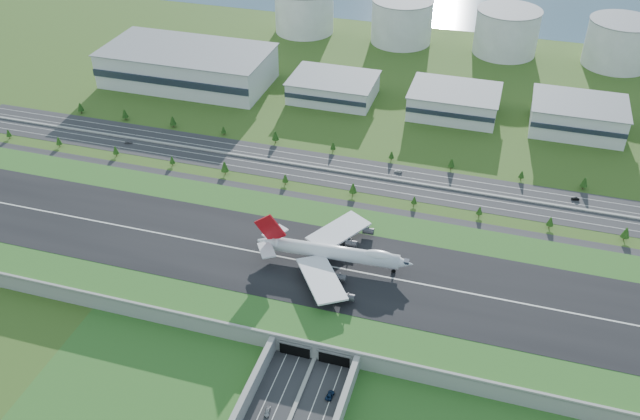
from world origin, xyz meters
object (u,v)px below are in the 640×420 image
(car_5, at_px, (575,199))
(car_7, at_px, (398,171))
(car_0, at_px, (267,412))
(car_4, at_px, (129,142))
(boeing_747, at_px, (334,252))
(car_2, at_px, (330,395))
(fuel_tank_a, at_px, (304,11))

(car_5, relative_size, car_7, 0.90)
(car_0, distance_m, car_4, 231.81)
(boeing_747, xyz_separation_m, car_0, (-2.41, -84.32, -13.65))
(car_5, xyz_separation_m, car_7, (-100.31, 0.45, -0.02))
(car_4, xyz_separation_m, car_7, (170.68, 15.43, -0.10))
(car_7, bearing_deg, car_2, -2.05)
(boeing_747, bearing_deg, car_7, 80.50)
(car_2, bearing_deg, car_7, -82.39)
(car_0, relative_size, car_2, 0.92)
(car_0, height_order, car_7, car_0)
(fuel_tank_a, height_order, car_4, fuel_tank_a)
(fuel_tank_a, xyz_separation_m, car_2, (131.53, -376.94, -16.64))
(fuel_tank_a, distance_m, car_4, 226.40)
(boeing_747, distance_m, car_4, 181.80)
(car_2, height_order, car_7, car_2)
(car_0, bearing_deg, car_2, 27.24)
(car_2, bearing_deg, car_5, -113.37)
(fuel_tank_a, xyz_separation_m, car_7, (124.36, -205.56, -16.67))
(fuel_tank_a, relative_size, boeing_747, 0.66)
(boeing_747, relative_size, car_0, 15.41)
(fuel_tank_a, height_order, car_7, fuel_tank_a)
(car_5, bearing_deg, car_0, -46.07)
(car_0, relative_size, car_5, 1.12)
(boeing_747, distance_m, car_0, 85.46)
(car_0, relative_size, car_7, 1.01)
(car_7, bearing_deg, car_0, -8.61)
(fuel_tank_a, bearing_deg, car_2, -70.76)
(fuel_tank_a, bearing_deg, car_7, -58.83)
(car_2, distance_m, car_7, 171.52)
(fuel_tank_a, bearing_deg, car_5, -42.52)
(car_4, bearing_deg, car_2, -151.16)
(fuel_tank_a, relative_size, car_4, 10.51)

